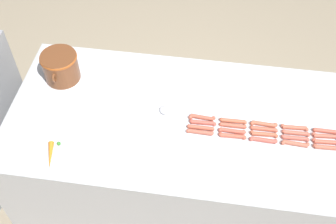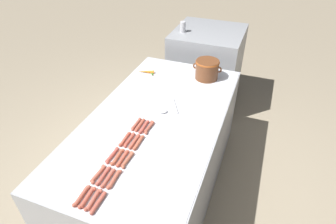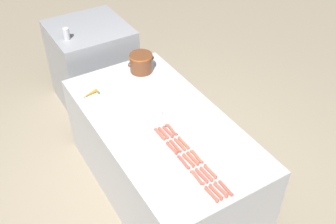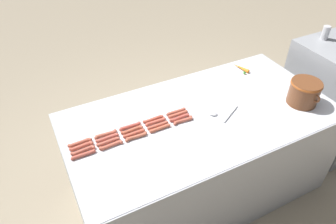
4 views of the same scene
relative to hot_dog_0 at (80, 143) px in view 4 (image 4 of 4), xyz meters
name	(u,v)px [view 4 (image 4 of 4)]	position (x,y,z in m)	size (l,w,h in m)	color
ground_plane	(195,185)	(0.11, 0.87, -0.84)	(20.00, 20.00, 0.00)	gray
griddle_counter	(198,154)	(0.11, 0.87, -0.43)	(1.04, 1.99, 0.83)	#ADAFB5
hot_dog_0	(80,143)	(0.00, 0.00, 0.00)	(0.03, 0.16, 0.02)	#B05641
hot_dog_1	(106,134)	(0.00, 0.18, 0.00)	(0.03, 0.16, 0.02)	#B35A44
hot_dog_2	(130,126)	(0.00, 0.35, 0.00)	(0.03, 0.16, 0.02)	#BC5043
hot_dog_3	(153,119)	(0.00, 0.53, 0.00)	(0.03, 0.16, 0.02)	#BB513D
hot_dog_4	(176,112)	(0.00, 0.71, 0.00)	(0.03, 0.16, 0.02)	#B25643
hot_dog_5	(81,146)	(0.04, 0.00, 0.00)	(0.03, 0.16, 0.02)	#BE5541
hot_dog_6	(107,138)	(0.04, 0.17, 0.00)	(0.03, 0.16, 0.02)	#B65345
hot_dog_7	(132,130)	(0.04, 0.35, 0.00)	(0.03, 0.16, 0.02)	#B4573D
hot_dog_8	(156,122)	(0.04, 0.53, 0.00)	(0.03, 0.16, 0.02)	#B85140
hot_dog_9	(178,114)	(0.04, 0.71, 0.00)	(0.03, 0.16, 0.02)	#B75640
hot_dog_10	(83,150)	(0.08, 0.00, 0.00)	(0.03, 0.16, 0.02)	#B25745
hot_dog_11	(108,142)	(0.08, 0.17, 0.00)	(0.03, 0.16, 0.02)	#B35845
hot_dog_12	(134,133)	(0.08, 0.35, 0.00)	(0.03, 0.16, 0.02)	#BC543F
hot_dog_13	(158,125)	(0.08, 0.53, 0.00)	(0.03, 0.16, 0.02)	#B85742
hot_dog_14	(180,118)	(0.08, 0.70, 0.00)	(0.03, 0.16, 0.02)	#B85042
hot_dog_15	(83,155)	(0.12, -0.01, 0.00)	(0.03, 0.16, 0.02)	#B85241
hot_dog_16	(111,145)	(0.12, 0.17, 0.00)	(0.03, 0.16, 0.02)	#BD5943
hot_dog_17	(136,137)	(0.12, 0.35, 0.00)	(0.03, 0.16, 0.02)	#B55C42
hot_dog_18	(160,128)	(0.11, 0.53, 0.00)	(0.03, 0.16, 0.02)	#BB5A3F
hot_dog_19	(183,120)	(0.11, 0.71, 0.00)	(0.03, 0.16, 0.02)	#B05440
bean_pot	(304,91)	(0.33, 1.62, 0.09)	(0.29, 0.23, 0.19)	brown
serving_spoon	(219,114)	(0.16, 0.98, 0.00)	(0.17, 0.25, 0.02)	#B7B7BC
carrot	(241,68)	(-0.27, 1.50, 0.00)	(0.18, 0.07, 0.03)	orange
soda_can	(326,33)	(-0.16, 2.33, 0.21)	(0.07, 0.07, 0.12)	#BCBCC1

